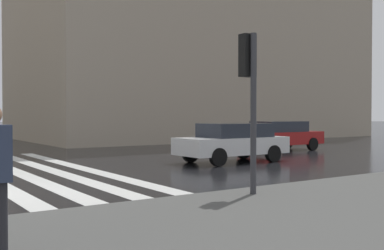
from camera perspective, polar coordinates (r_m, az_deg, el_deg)
ground_plane at (r=11.06m, az=-20.56°, el=-7.76°), size 220.00×220.00×0.00m
traffic_signal_post at (r=9.40m, az=7.02°, el=5.69°), size 0.44×0.30×3.18m
car_white at (r=16.97m, az=5.01°, el=-2.01°), size 1.85×4.10×1.41m
car_red at (r=22.83m, az=10.81°, el=-1.19°), size 1.85×4.10×1.41m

